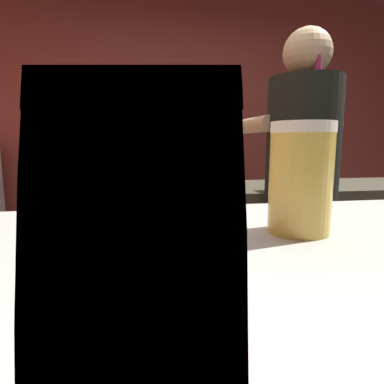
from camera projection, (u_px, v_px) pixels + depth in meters
wall_back at (183, 123)px, 3.50m from camera, size 5.20×0.10×2.70m
prep_counter at (270, 253)px, 2.10m from camera, size 2.10×0.60×0.88m
back_shelf at (172, 195)px, 3.31m from camera, size 0.85×0.36×1.24m
bartender at (301, 181)px, 1.56m from camera, size 0.43×0.51×1.67m
knife_block at (319, 166)px, 2.19m from camera, size 0.10×0.08×0.27m
mixing_bowl at (148, 182)px, 1.97m from camera, size 0.18×0.18×0.05m
chefs_knife at (311, 185)px, 2.02m from camera, size 0.24×0.09×0.01m
pint_glass_near at (300, 178)px, 0.40m from camera, size 0.08×0.08×0.14m
pint_glass_far at (129, 292)px, 0.10m from camera, size 0.07×0.07×0.14m
bottle_soy at (200, 125)px, 3.18m from camera, size 0.05×0.05×0.19m
bottle_vinegar at (166, 127)px, 3.28m from camera, size 0.05×0.05×0.17m
bottle_hot_sauce at (178, 126)px, 3.30m from camera, size 0.06×0.06×0.19m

